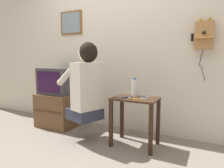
% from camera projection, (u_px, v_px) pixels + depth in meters
% --- Properties ---
extents(ground_plane, '(14.00, 14.00, 0.00)m').
position_uv_depth(ground_plane, '(80.00, 154.00, 2.19)').
color(ground_plane, slate).
extents(wall_back, '(6.80, 0.05, 2.55)m').
position_uv_depth(wall_back, '(119.00, 43.00, 2.93)').
color(wall_back, beige).
rests_on(wall_back, ground_plane).
extents(side_table, '(0.53, 0.37, 0.59)m').
position_uv_depth(side_table, '(135.00, 110.00, 2.37)').
color(side_table, '#382316').
rests_on(side_table, ground_plane).
extents(person, '(0.64, 0.54, 0.96)m').
position_uv_depth(person, '(86.00, 83.00, 2.47)').
color(person, '#2D3347').
rests_on(person, ground_plane).
extents(tv_stand, '(0.59, 0.51, 0.51)m').
position_uv_depth(tv_stand, '(59.00, 110.00, 3.14)').
color(tv_stand, brown).
rests_on(tv_stand, ground_plane).
extents(television, '(0.52, 0.41, 0.40)m').
position_uv_depth(television, '(58.00, 81.00, 3.09)').
color(television, '#38383A').
rests_on(television, tv_stand).
extents(wall_phone_antique, '(0.25, 0.19, 0.73)m').
position_uv_depth(wall_phone_antique, '(204.00, 35.00, 2.34)').
color(wall_phone_antique, '#AD7A47').
extents(framed_picture, '(0.41, 0.03, 0.37)m').
position_uv_depth(framed_picture, '(71.00, 23.00, 3.23)').
color(framed_picture, brown).
extents(cell_phone_held, '(0.12, 0.14, 0.01)m').
position_uv_depth(cell_phone_held, '(126.00, 97.00, 2.36)').
color(cell_phone_held, black).
rests_on(cell_phone_held, side_table).
extents(cell_phone_spare, '(0.08, 0.13, 0.01)m').
position_uv_depth(cell_phone_spare, '(144.00, 98.00, 2.32)').
color(cell_phone_spare, silver).
rests_on(cell_phone_spare, side_table).
extents(water_bottle, '(0.07, 0.07, 0.23)m').
position_uv_depth(water_bottle, '(135.00, 88.00, 2.43)').
color(water_bottle, silver).
rests_on(water_bottle, side_table).
extents(toothbrush, '(0.16, 0.04, 0.02)m').
position_uv_depth(toothbrush, '(134.00, 99.00, 2.25)').
color(toothbrush, orange).
rests_on(toothbrush, side_table).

